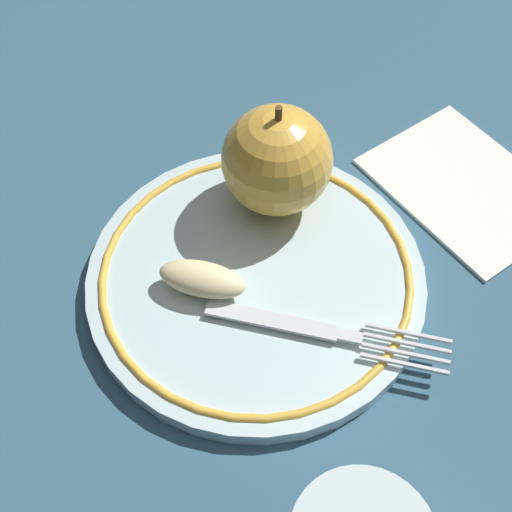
% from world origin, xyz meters
% --- Properties ---
extents(ground_plane, '(2.00, 2.00, 0.00)m').
position_xyz_m(ground_plane, '(0.00, 0.00, 0.00)').
color(ground_plane, '#32586F').
extents(plate, '(0.25, 0.25, 0.02)m').
position_xyz_m(plate, '(-0.02, 0.02, 0.01)').
color(plate, silver).
rests_on(plate, ground_plane).
extents(apple_red_whole, '(0.08, 0.08, 0.09)m').
position_xyz_m(apple_red_whole, '(0.03, 0.08, 0.06)').
color(apple_red_whole, gold).
rests_on(apple_red_whole, plate).
extents(apple_slice_front, '(0.07, 0.06, 0.02)m').
position_xyz_m(apple_slice_front, '(-0.06, 0.02, 0.03)').
color(apple_slice_front, beige).
rests_on(apple_slice_front, plate).
extents(fork, '(0.14, 0.12, 0.00)m').
position_xyz_m(fork, '(0.00, -0.04, 0.02)').
color(fork, silver).
rests_on(fork, plate).
extents(napkin_folded, '(0.14, 0.17, 0.01)m').
position_xyz_m(napkin_folded, '(0.18, 0.03, 0.00)').
color(napkin_folded, white).
rests_on(napkin_folded, ground_plane).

